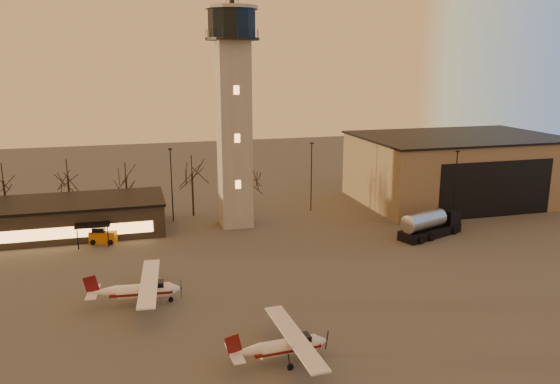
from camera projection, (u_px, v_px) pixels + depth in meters
name	position (u px, v px, depth m)	size (l,w,h in m)	color
ground	(305.00, 326.00, 45.44)	(220.00, 220.00, 0.00)	#494743
control_tower	(234.00, 103.00, 69.74)	(6.80, 6.80, 32.60)	gray
hangar	(456.00, 168.00, 85.44)	(30.60, 20.60, 10.30)	#7C6751
terminal	(62.00, 218.00, 69.17)	(25.40, 12.20, 4.30)	black
light_poles	(237.00, 184.00, 73.35)	(58.50, 12.25, 10.14)	black
tree_row	(128.00, 174.00, 77.17)	(37.20, 9.20, 8.80)	black
cessna_front	(290.00, 349.00, 39.90)	(8.19, 10.34, 2.85)	silver
cessna_rear	(146.00, 293.00, 49.29)	(8.96, 11.31, 3.11)	white
fuel_truck	(430.00, 226.00, 68.38)	(9.49, 5.62, 3.40)	black
service_cart	(103.00, 236.00, 66.16)	(3.48, 2.68, 1.99)	#CC710C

